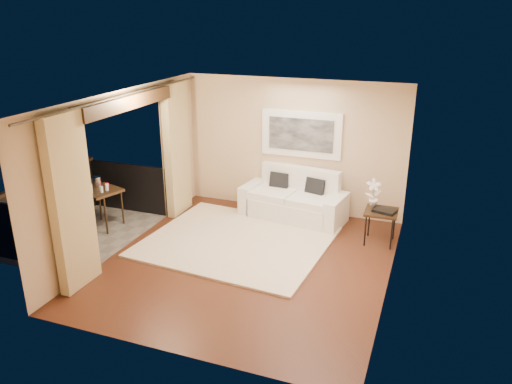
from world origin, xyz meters
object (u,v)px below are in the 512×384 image
at_px(sofa, 295,201).
at_px(ice_bucket, 97,182).
at_px(orchid, 374,193).
at_px(bistro_table, 101,194).
at_px(side_table, 381,214).
at_px(balcony_chair_near, 54,221).
at_px(balcony_chair_far, 85,191).

relative_size(sofa, ice_bucket, 10.73).
distance_m(orchid, bistro_table, 5.03).
bearing_deg(bistro_table, ice_bucket, 143.49).
height_order(side_table, balcony_chair_near, balcony_chair_near).
bearing_deg(balcony_chair_near, sofa, 23.47).
bearing_deg(ice_bucket, bistro_table, -36.51).
relative_size(side_table, ice_bucket, 3.06).
height_order(sofa, balcony_chair_far, balcony_chair_far).
bearing_deg(ice_bucket, balcony_chair_near, -82.80).
height_order(balcony_chair_far, ice_bucket, balcony_chair_far).
bearing_deg(balcony_chair_near, balcony_chair_far, 91.57).
bearing_deg(orchid, ice_bucket, -167.26).
height_order(orchid, balcony_chair_far, orchid).
bearing_deg(balcony_chair_far, balcony_chair_near, 122.41).
bearing_deg(side_table, balcony_chair_near, -154.52).
bearing_deg(side_table, balcony_chair_far, -170.44).
relative_size(side_table, bistro_table, 0.76).
height_order(sofa, balcony_chair_near, balcony_chair_near).
bearing_deg(sofa, balcony_chair_near, -129.55).
height_order(side_table, balcony_chair_far, balcony_chair_far).
distance_m(balcony_chair_far, ice_bucket, 0.46).
distance_m(bistro_table, ice_bucket, 0.28).
bearing_deg(side_table, bistro_table, -167.25).
xyz_separation_m(sofa, side_table, (1.75, -0.59, 0.21)).
xyz_separation_m(orchid, balcony_chair_near, (-4.86, -2.52, -0.25)).
bearing_deg(balcony_chair_far, sofa, -146.23).
relative_size(side_table, balcony_chair_far, 0.61).
bearing_deg(orchid, bistro_table, -165.46).
xyz_separation_m(orchid, balcony_chair_far, (-5.40, -1.06, -0.29)).
xyz_separation_m(side_table, balcony_chair_far, (-5.58, -0.94, 0.03)).
height_order(bistro_table, ice_bucket, ice_bucket).
bearing_deg(side_table, orchid, 145.22).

